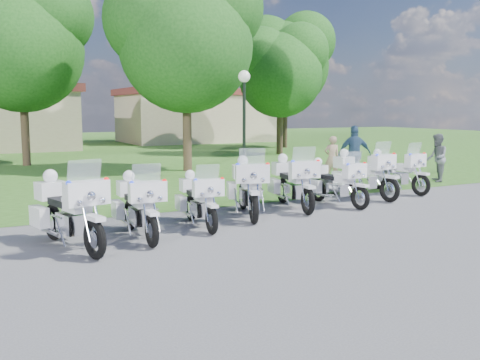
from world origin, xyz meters
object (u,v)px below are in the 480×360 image
motorcycle_2 (199,199)px  bystander_c (355,154)px  motorcycle_5 (335,182)px  motorcycle_3 (247,186)px  motorcycle_4 (293,181)px  bystander_a (332,158)px  motorcycle_7 (395,171)px  motorcycle_0 (68,210)px  motorcycle_6 (362,173)px  lamp_post (244,97)px  bystander_b (437,158)px  motorcycle_1 (138,205)px

motorcycle_2 → bystander_c: 8.66m
motorcycle_5 → bystander_c: (3.40, 3.29, 0.37)m
bystander_c → motorcycle_3: bearing=53.2°
motorcycle_4 → motorcycle_5: (1.26, -0.13, -0.07)m
motorcycle_4 → bystander_a: size_ratio=1.54×
motorcycle_7 → motorcycle_3: bearing=5.0°
motorcycle_0 → motorcycle_6: motorcycle_0 is taller
lamp_post → bystander_a: 3.92m
motorcycle_2 → bystander_a: 8.93m
motorcycle_4 → motorcycle_5: size_ratio=1.10×
motorcycle_0 → motorcycle_7: bearing=179.4°
motorcycle_3 → motorcycle_7: 5.88m
motorcycle_0 → bystander_b: bystander_b is taller
motorcycle_3 → motorcycle_7: size_ratio=1.02×
motorcycle_0 → motorcycle_4: (5.85, 1.45, -0.02)m
motorcycle_4 → motorcycle_5: 1.27m
lamp_post → bystander_b: 7.17m
motorcycle_4 → motorcycle_6: (2.72, 0.49, 0.01)m
motorcycle_3 → motorcycle_4: size_ratio=0.99×
motorcycle_1 → motorcycle_5: motorcycle_1 is taller
motorcycle_0 → lamp_post: 11.03m
motorcycle_2 → motorcycle_7: motorcycle_7 is taller
motorcycle_7 → bystander_b: (2.90, 1.00, 0.19)m
bystander_a → motorcycle_6: bearing=83.1°
motorcycle_6 → motorcycle_2: bearing=8.2°
motorcycle_5 → motorcycle_7: (3.03, 0.93, 0.04)m
bystander_c → motorcycle_5: bearing=67.9°
motorcycle_4 → motorcycle_6: size_ratio=0.98×
motorcycle_0 → motorcycle_1: (1.38, 0.23, -0.06)m
bystander_a → bystander_c: size_ratio=0.80×
motorcycle_0 → motorcycle_6: 8.79m
motorcycle_3 → bystander_b: 8.93m
motorcycle_4 → motorcycle_7: motorcycle_4 is taller
motorcycle_2 → motorcycle_7: bearing=-160.9°
motorcycle_4 → lamp_post: (1.86, 6.10, 2.31)m
motorcycle_0 → motorcycle_4: size_ratio=1.03×
motorcycle_7 → bystander_b: 3.08m
motorcycle_0 → lamp_post: size_ratio=0.63×
motorcycle_5 → motorcycle_6: size_ratio=0.89×
motorcycle_3 → motorcycle_5: size_ratio=1.08×
motorcycle_3 → lamp_post: lamp_post is taller
lamp_post → bystander_c: (2.79, -2.94, -2.01)m
motorcycle_0 → motorcycle_2: motorcycle_0 is taller
motorcycle_7 → bystander_a: size_ratio=1.48×
motorcycle_2 → bystander_b: bearing=-159.1°
motorcycle_0 → motorcycle_1: 1.40m
lamp_post → bystander_b: lamp_post is taller
motorcycle_5 → bystander_c: size_ratio=1.12×
motorcycle_7 → bystander_c: bystander_c is taller
motorcycle_1 → bystander_a: bystander_a is taller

